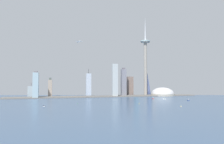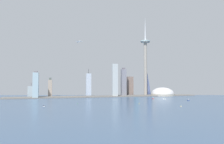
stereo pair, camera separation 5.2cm
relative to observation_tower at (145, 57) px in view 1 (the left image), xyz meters
The scene contains 23 objects.
ground_plane 553.78m from the observation_tower, 112.49° to the right, with size 6000.00×6000.00×0.00m, color #405A7A.
waterfront_pier 271.80m from the observation_tower, behind, with size 834.12×71.40×3.67m, color slate.
observation_tower is the anchor object (origin of this frame).
stadium_dome 191.57m from the observation_tower, 22.74° to the right, with size 108.10×108.10×56.91m.
skyscraper_0 113.83m from the observation_tower, 46.10° to the left, with size 20.32×21.55×156.74m.
skyscraper_1 538.67m from the observation_tower, behind, with size 27.68×12.28×60.96m.
skyscraper_2 505.73m from the observation_tower, behind, with size 21.44×25.45×107.09m.
skyscraper_3 157.37m from the observation_tower, 156.62° to the left, with size 26.73×26.73×89.11m.
skyscraper_4 167.33m from the observation_tower, behind, with size 21.55×20.52×128.03m.
skyscraper_5 202.72m from the observation_tower, 163.20° to the right, with size 23.72×15.25×142.73m.
skyscraper_6 205.59m from the observation_tower, behind, with size 17.13×18.94×104.55m.
skyscraper_7 299.36m from the observation_tower, behind, with size 23.19×18.23×124.99m.
skyscraper_8 459.10m from the observation_tower, behind, with size 16.41×14.03×82.96m.
skyscraper_9 141.96m from the observation_tower, 44.55° to the left, with size 17.23×20.97×166.08m.
skyscraper_10 117.50m from the observation_tower, 121.87° to the left, with size 12.66×25.35×167.25m.
boat_0 325.75m from the observation_tower, 78.99° to the right, with size 9.07×16.05×9.12m.
boat_1 567.41m from the observation_tower, 143.26° to the right, with size 5.74×9.49×3.88m.
boat_2 453.67m from the observation_tower, 99.25° to the right, with size 5.04×7.74×4.30m.
boat_3 249.96m from the observation_tower, 102.90° to the right, with size 5.86×12.70×7.75m.
boat_4 265.76m from the observation_tower, 91.10° to the right, with size 9.83×8.00×11.00m.
channel_buoy_0 472.60m from the observation_tower, 140.45° to the right, with size 1.09×1.09×2.28m, color green.
channel_buoy_1 398.25m from the observation_tower, 115.59° to the right, with size 1.78×1.78×2.77m, color yellow.
airplane 326.67m from the observation_tower, 169.62° to the right, with size 31.99×32.82×8.21m.
Camera 1 is at (-178.08, -434.62, 72.33)m, focal length 33.14 mm.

